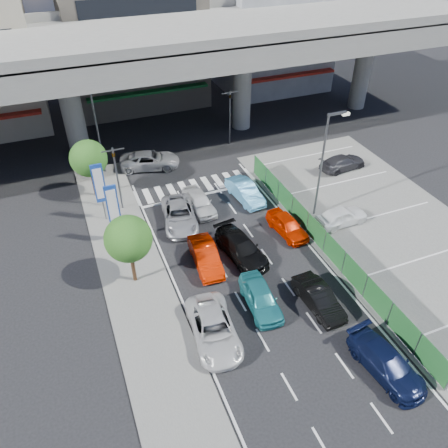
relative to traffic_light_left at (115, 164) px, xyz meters
name	(u,v)px	position (x,y,z in m)	size (l,w,h in m)	color
ground	(265,294)	(6.20, -12.00, -3.94)	(120.00, 120.00, 0.00)	black
parking_lot	(392,232)	(17.20, -10.00, -3.91)	(12.00, 28.00, 0.06)	#595957
sidewalk_left	(135,280)	(-0.80, -8.00, -3.88)	(4.00, 30.00, 0.12)	#595957
fence_run	(333,251)	(11.50, -11.00, -3.04)	(0.16, 22.00, 1.80)	#1C5324
expressway	(157,46)	(6.20, 10.00, 4.83)	(64.00, 14.00, 10.75)	slate
building_center	(132,31)	(6.20, 20.97, 3.56)	(14.00, 10.90, 15.00)	gray
building_east	(271,34)	(22.20, 19.97, 2.06)	(12.00, 10.90, 12.00)	slate
traffic_light_left	(115,164)	(0.00, 0.00, 0.00)	(1.60, 1.24, 5.20)	#595B60
traffic_light_right	(230,104)	(11.70, 7.00, 0.00)	(1.60, 1.24, 5.20)	#595B60
street_lamp_right	(325,158)	(13.37, -6.00, 0.83)	(1.65, 0.22, 8.00)	#595B60
street_lamp_left	(98,120)	(-0.13, 6.00, 0.83)	(1.65, 0.22, 8.00)	#595B60
signboard_near	(113,207)	(-1.00, -4.01, -0.87)	(0.80, 0.14, 4.70)	#595B60
signboard_far	(99,185)	(-1.40, -1.01, -0.87)	(0.80, 0.14, 4.70)	#595B60
tree_near	(128,239)	(-0.80, -8.00, -0.55)	(2.80, 2.80, 4.80)	#382314
tree_far	(88,159)	(-1.60, 2.50, -0.55)	(2.80, 2.80, 4.80)	#382314
minivan_navy_back	(387,363)	(9.49, -18.99, -3.28)	(1.83, 4.51, 1.31)	black
sedan_white_mid_left	(214,329)	(2.22, -13.83, -3.25)	(2.29, 4.97, 1.38)	silver
taxi_teal_mid	(261,298)	(5.54, -12.73, -3.25)	(1.63, 4.05, 1.38)	teal
hatch_black_mid_right	(318,298)	(8.64, -13.96, -3.29)	(1.38, 3.94, 1.30)	black
taxi_orange_left	(206,256)	(3.79, -8.19, -3.25)	(1.45, 4.16, 1.37)	#C01C00
sedan_black_mid	(241,248)	(6.25, -8.28, -3.25)	(1.93, 4.76, 1.38)	black
taxi_orange_right	(287,225)	(10.26, -7.21, -3.29)	(1.53, 3.80, 1.30)	red
wagon_silver_front_left	(179,215)	(3.55, -3.29, -3.25)	(2.29, 4.97, 1.38)	#939499
sedan_white_front_mid	(199,202)	(5.43, -2.20, -3.25)	(1.63, 4.05, 1.38)	silver
kei_truck_front_right	(245,192)	(9.22, -2.22, -3.25)	(1.46, 4.19, 1.38)	#4E9ED1
crossing_wagon_silver	(150,160)	(3.51, 5.35, -3.23)	(2.36, 5.11, 1.42)	#99999F
parked_sedan_white	(341,216)	(14.32, -7.78, -3.20)	(1.59, 3.95, 1.35)	white
parked_sedan_dgrey	(343,162)	(18.90, -1.15, -3.26)	(1.73, 4.25, 1.23)	#2E2D32
traffic_cone	(312,229)	(11.80, -8.03, -3.50)	(0.38, 0.38, 0.75)	#FE630E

